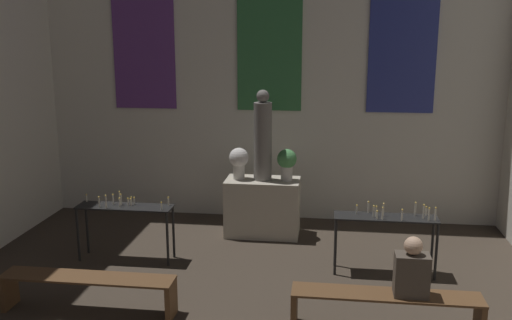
% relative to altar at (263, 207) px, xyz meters
% --- Properties ---
extents(wall_back, '(7.90, 0.16, 5.90)m').
position_rel_altar_xyz_m(wall_back, '(0.00, 0.97, 2.53)').
color(wall_back, silver).
rests_on(wall_back, ground_plane).
extents(altar, '(1.16, 0.63, 0.91)m').
position_rel_altar_xyz_m(altar, '(0.00, 0.00, 0.00)').
color(altar, '#BCB29E').
rests_on(altar, ground_plane).
extents(statue, '(0.28, 0.28, 1.41)m').
position_rel_altar_xyz_m(statue, '(0.00, 0.00, 1.11)').
color(statue, slate).
rests_on(statue, altar).
extents(flower_vase_left, '(0.31, 0.31, 0.50)m').
position_rel_altar_xyz_m(flower_vase_left, '(-0.38, 0.00, 0.75)').
color(flower_vase_left, beige).
rests_on(flower_vase_left, altar).
extents(flower_vase_right, '(0.31, 0.31, 0.50)m').
position_rel_altar_xyz_m(flower_vase_right, '(0.38, 0.00, 0.75)').
color(flower_vase_right, beige).
rests_on(flower_vase_right, altar).
extents(candle_rack_left, '(1.36, 0.36, 0.99)m').
position_rel_altar_xyz_m(candle_rack_left, '(-1.80, -1.28, 0.23)').
color(candle_rack_left, black).
rests_on(candle_rack_left, ground_plane).
extents(candle_rack_right, '(1.36, 0.36, 0.99)m').
position_rel_altar_xyz_m(candle_rack_right, '(1.81, -1.28, 0.23)').
color(candle_rack_right, black).
rests_on(candle_rack_right, ground_plane).
extents(pew_back_left, '(2.02, 0.36, 0.44)m').
position_rel_altar_xyz_m(pew_back_left, '(-1.68, -2.86, -0.13)').
color(pew_back_left, brown).
rests_on(pew_back_left, ground_plane).
extents(pew_back_right, '(2.02, 0.36, 0.44)m').
position_rel_altar_xyz_m(pew_back_right, '(1.68, -2.86, -0.13)').
color(pew_back_right, brown).
rests_on(pew_back_right, ground_plane).
extents(person_seated, '(0.36, 0.24, 0.65)m').
position_rel_altar_xyz_m(person_seated, '(1.93, -2.86, 0.27)').
color(person_seated, '#4C4238').
rests_on(person_seated, pew_back_right).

